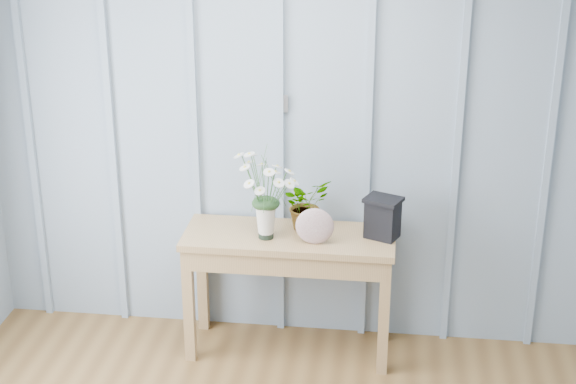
# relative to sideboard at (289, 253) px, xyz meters

# --- Properties ---
(room_shell) EXTENTS (4.00, 4.50, 2.50)m
(room_shell) POSITION_rel_sideboard_xyz_m (0.17, -1.08, 1.35)
(room_shell) COLOR #8899AA
(room_shell) RESTS_ON ground
(sideboard) EXTENTS (1.20, 0.45, 0.75)m
(sideboard) POSITION_rel_sideboard_xyz_m (0.00, 0.00, 0.00)
(sideboard) COLOR #997649
(sideboard) RESTS_ON ground
(daisy_vase) EXTENTS (0.38, 0.29, 0.54)m
(daisy_vase) POSITION_rel_sideboard_xyz_m (-0.12, -0.06, 0.45)
(daisy_vase) COLOR black
(daisy_vase) RESTS_ON sideboard
(spider_plant) EXTENTS (0.35, 0.35, 0.29)m
(spider_plant) POSITION_rel_sideboard_xyz_m (0.08, 0.11, 0.26)
(spider_plant) COLOR #183617
(spider_plant) RESTS_ON sideboard
(felt_disc_vessel) EXTENTS (0.22, 0.07, 0.21)m
(felt_disc_vessel) POSITION_rel_sideboard_xyz_m (0.16, -0.10, 0.22)
(felt_disc_vessel) COLOR #7F4756
(felt_disc_vessel) RESTS_ON sideboard
(carved_box) EXTENTS (0.24, 0.22, 0.24)m
(carved_box) POSITION_rel_sideboard_xyz_m (0.52, 0.03, 0.24)
(carved_box) COLOR black
(carved_box) RESTS_ON sideboard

